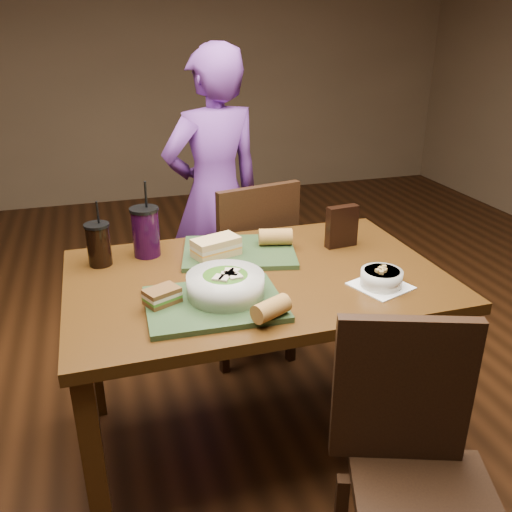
{
  "coord_description": "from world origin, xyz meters",
  "views": [
    {
      "loc": [
        -0.5,
        -1.65,
        1.56
      ],
      "look_at": [
        0.0,
        0.0,
        0.82
      ],
      "focal_mm": 38.0,
      "sensor_mm": 36.0,
      "label": 1
    }
  ],
  "objects_px": {
    "baguette_far": "(275,237)",
    "chip_bag": "(342,226)",
    "soup_bowl": "(381,278)",
    "baguette_near": "(271,309)",
    "salad_bowl": "(226,283)",
    "tray_near": "(214,304)",
    "cup_cola": "(99,244)",
    "tray_far": "(239,252)",
    "diner": "(215,196)",
    "sandwich_far": "(216,247)",
    "chair_far": "(253,264)",
    "chair_near": "(414,460)",
    "cup_berry": "(146,232)",
    "dining_table": "(256,297)",
    "sandwich_near": "(162,296)"
  },
  "relations": [
    {
      "from": "baguette_near",
      "to": "chip_bag",
      "type": "height_order",
      "value": "chip_bag"
    },
    {
      "from": "cup_cola",
      "to": "chair_near",
      "type": "bearing_deg",
      "value": -51.86
    },
    {
      "from": "dining_table",
      "to": "cup_cola",
      "type": "distance_m",
      "value": 0.6
    },
    {
      "from": "chair_near",
      "to": "sandwich_near",
      "type": "bearing_deg",
      "value": 136.22
    },
    {
      "from": "chair_far",
      "to": "tray_far",
      "type": "bearing_deg",
      "value": -113.4
    },
    {
      "from": "chip_bag",
      "to": "chair_near",
      "type": "bearing_deg",
      "value": -106.99
    },
    {
      "from": "tray_far",
      "to": "salad_bowl",
      "type": "relative_size",
      "value": 1.71
    },
    {
      "from": "sandwich_far",
      "to": "cup_cola",
      "type": "height_order",
      "value": "cup_cola"
    },
    {
      "from": "dining_table",
      "to": "sandwich_near",
      "type": "xyz_separation_m",
      "value": [
        -0.35,
        -0.15,
        0.13
      ]
    },
    {
      "from": "chair_near",
      "to": "soup_bowl",
      "type": "xyz_separation_m",
      "value": [
        0.14,
        0.49,
        0.3
      ]
    },
    {
      "from": "tray_near",
      "to": "chip_bag",
      "type": "relative_size",
      "value": 2.55
    },
    {
      "from": "baguette_near",
      "to": "chair_far",
      "type": "bearing_deg",
      "value": 76.57
    },
    {
      "from": "soup_bowl",
      "to": "cup_berry",
      "type": "relative_size",
      "value": 0.74
    },
    {
      "from": "salad_bowl",
      "to": "cup_cola",
      "type": "distance_m",
      "value": 0.55
    },
    {
      "from": "chair_near",
      "to": "diner",
      "type": "distance_m",
      "value": 1.7
    },
    {
      "from": "sandwich_near",
      "to": "salad_bowl",
      "type": "bearing_deg",
      "value": -1.92
    },
    {
      "from": "dining_table",
      "to": "tray_near",
      "type": "height_order",
      "value": "tray_near"
    },
    {
      "from": "soup_bowl",
      "to": "baguette_near",
      "type": "distance_m",
      "value": 0.45
    },
    {
      "from": "soup_bowl",
      "to": "sandwich_far",
      "type": "height_order",
      "value": "sandwich_far"
    },
    {
      "from": "chair_near",
      "to": "cup_cola",
      "type": "distance_m",
      "value": 1.26
    },
    {
      "from": "chair_near",
      "to": "chair_far",
      "type": "relative_size",
      "value": 0.95
    },
    {
      "from": "dining_table",
      "to": "cup_cola",
      "type": "bearing_deg",
      "value": 154.46
    },
    {
      "from": "cup_berry",
      "to": "cup_cola",
      "type": "bearing_deg",
      "value": -167.55
    },
    {
      "from": "cup_cola",
      "to": "baguette_near",
      "type": "bearing_deg",
      "value": -51.54
    },
    {
      "from": "soup_bowl",
      "to": "baguette_near",
      "type": "relative_size",
      "value": 1.83
    },
    {
      "from": "salad_bowl",
      "to": "sandwich_near",
      "type": "distance_m",
      "value": 0.2
    },
    {
      "from": "cup_berry",
      "to": "chip_bag",
      "type": "bearing_deg",
      "value": -10.08
    },
    {
      "from": "baguette_far",
      "to": "chair_far",
      "type": "bearing_deg",
      "value": 86.32
    },
    {
      "from": "chair_near",
      "to": "baguette_far",
      "type": "height_order",
      "value": "chair_near"
    },
    {
      "from": "sandwich_near",
      "to": "baguette_near",
      "type": "relative_size",
      "value": 1.05
    },
    {
      "from": "sandwich_far",
      "to": "chip_bag",
      "type": "bearing_deg",
      "value": -1.38
    },
    {
      "from": "baguette_far",
      "to": "chip_bag",
      "type": "bearing_deg",
      "value": -10.93
    },
    {
      "from": "soup_bowl",
      "to": "sandwich_near",
      "type": "relative_size",
      "value": 1.74
    },
    {
      "from": "baguette_far",
      "to": "cup_berry",
      "type": "distance_m",
      "value": 0.49
    },
    {
      "from": "tray_far",
      "to": "cup_cola",
      "type": "xyz_separation_m",
      "value": [
        -0.51,
        0.05,
        0.07
      ]
    },
    {
      "from": "dining_table",
      "to": "chip_bag",
      "type": "bearing_deg",
      "value": 21.14
    },
    {
      "from": "tray_near",
      "to": "sandwich_far",
      "type": "height_order",
      "value": "sandwich_far"
    },
    {
      "from": "dining_table",
      "to": "cup_berry",
      "type": "distance_m",
      "value": 0.48
    },
    {
      "from": "salad_bowl",
      "to": "chair_near",
      "type": "bearing_deg",
      "value": -55.34
    },
    {
      "from": "chip_bag",
      "to": "cup_cola",
      "type": "bearing_deg",
      "value": 168.3
    },
    {
      "from": "baguette_near",
      "to": "cup_cola",
      "type": "xyz_separation_m",
      "value": [
        -0.46,
        0.58,
        0.03
      ]
    },
    {
      "from": "dining_table",
      "to": "tray_near",
      "type": "relative_size",
      "value": 3.1
    },
    {
      "from": "diner",
      "to": "cup_cola",
      "type": "xyz_separation_m",
      "value": [
        -0.59,
        -0.72,
        0.09
      ]
    },
    {
      "from": "salad_bowl",
      "to": "tray_near",
      "type": "bearing_deg",
      "value": -146.61
    },
    {
      "from": "tray_far",
      "to": "diner",
      "type": "bearing_deg",
      "value": 83.93
    },
    {
      "from": "diner",
      "to": "sandwich_far",
      "type": "xyz_separation_m",
      "value": [
        -0.18,
        -0.81,
        0.06
      ]
    },
    {
      "from": "cup_cola",
      "to": "tray_far",
      "type": "bearing_deg",
      "value": -6.14
    },
    {
      "from": "chair_far",
      "to": "cup_cola",
      "type": "xyz_separation_m",
      "value": [
        -0.68,
        -0.35,
        0.32
      ]
    },
    {
      "from": "soup_bowl",
      "to": "sandwich_near",
      "type": "bearing_deg",
      "value": 175.03
    },
    {
      "from": "tray_near",
      "to": "sandwich_far",
      "type": "distance_m",
      "value": 0.37
    }
  ]
}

